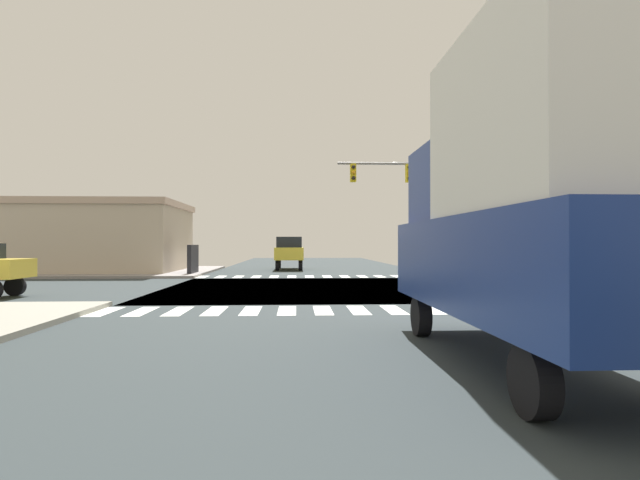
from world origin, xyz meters
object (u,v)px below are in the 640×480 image
traffic_signal_mast (417,187)px  bank_building (57,237)px  street_lamp (409,204)px  box_truck_farside_1 (527,198)px  pickup_queued_2 (289,252)px

traffic_signal_mast → bank_building: (-22.33, 4.97, -2.78)m
street_lamp → box_truck_farside_1: size_ratio=1.20×
traffic_signal_mast → box_truck_farside_1: 21.44m
box_truck_farside_1 → traffic_signal_mast: bearing=80.9°
pickup_queued_2 → street_lamp: bearing=-154.7°
street_lamp → pickup_queued_2: (-9.76, -4.62, -3.82)m
street_lamp → box_truck_farside_1: (-5.76, -33.75, -2.55)m
street_lamp → bank_building: street_lamp is taller
bank_building → box_truck_farside_1: (18.97, -25.99, 0.28)m
bank_building → street_lamp: bearing=17.4°
pickup_queued_2 → bank_building: bearing=11.8°
bank_building → pickup_queued_2: 15.32m
box_truck_farside_1 → pickup_queued_2: (-4.00, 29.12, -1.27)m
traffic_signal_mast → street_lamp: 12.95m
bank_building → pickup_queued_2: bearing=11.8°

